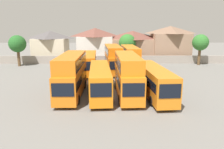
# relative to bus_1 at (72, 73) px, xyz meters

# --- Properties ---
(ground) EXTENTS (140.00, 140.00, 0.00)m
(ground) POSITION_rel_bus_1_xyz_m (5.01, 18.04, -2.85)
(ground) COLOR slate
(depot_boundary_wall) EXTENTS (56.00, 0.50, 1.80)m
(depot_boundary_wall) POSITION_rel_bus_1_xyz_m (5.01, 23.17, -1.95)
(depot_boundary_wall) COLOR gray
(depot_boundary_wall) RESTS_ON ground
(bus_1) EXTENTS (2.68, 10.44, 5.08)m
(bus_1) POSITION_rel_bus_1_xyz_m (0.00, 0.00, 0.00)
(bus_1) COLOR orange
(bus_1) RESTS_ON ground
(bus_2) EXTENTS (3.10, 11.76, 3.49)m
(bus_2) POSITION_rel_bus_1_xyz_m (3.48, 0.26, -0.86)
(bus_2) COLOR orange
(bus_2) RESTS_ON ground
(bus_3) EXTENTS (2.90, 10.33, 5.07)m
(bus_3) POSITION_rel_bus_1_xyz_m (6.88, -0.22, -0.01)
(bus_3) COLOR orange
(bus_3) RESTS_ON ground
(bus_4) EXTENTS (3.25, 11.83, 3.53)m
(bus_4) POSITION_rel_bus_1_xyz_m (10.11, -0.24, -0.84)
(bus_4) COLOR orange
(bus_4) RESTS_ON ground
(bus_5) EXTENTS (3.12, 12.06, 3.50)m
(bus_5) POSITION_rel_bus_1_xyz_m (0.84, 13.44, -0.86)
(bus_5) COLOR orange
(bus_5) RESTS_ON ground
(bus_6) EXTENTS (3.36, 10.39, 4.95)m
(bus_6) POSITION_rel_bus_1_xyz_m (5.35, 13.51, -0.07)
(bus_6) COLOR orange
(bus_6) RESTS_ON ground
(bus_7) EXTENTS (2.99, 10.34, 4.81)m
(bus_7) POSITION_rel_bus_1_xyz_m (8.48, 13.33, -0.14)
(bus_7) COLOR orange
(bus_7) RESTS_ON ground
(house_terrace_left) EXTENTS (8.47, 7.45, 7.36)m
(house_terrace_left) POSITION_rel_bus_1_xyz_m (-10.27, 29.02, 0.90)
(house_terrace_left) COLOR beige
(house_terrace_left) RESTS_ON ground
(house_terrace_centre) EXTENTS (9.20, 6.93, 8.05)m
(house_terrace_centre) POSITION_rel_bus_1_xyz_m (1.01, 29.40, 1.25)
(house_terrace_centre) COLOR silver
(house_terrace_centre) RESTS_ON ground
(house_terrace_right) EXTENTS (10.74, 7.20, 7.33)m
(house_terrace_right) POSITION_rel_bus_1_xyz_m (10.51, 29.02, 0.88)
(house_terrace_right) COLOR #9E7A60
(house_terrace_right) RESTS_ON ground
(house_terrace_far_right) EXTENTS (9.49, 8.01, 8.53)m
(house_terrace_far_right) POSITION_rel_bus_1_xyz_m (19.99, 28.73, 1.49)
(house_terrace_far_right) COLOR #9E7A60
(house_terrace_far_right) RESTS_ON ground
(tree_left_of_lot) EXTENTS (3.53, 3.53, 6.76)m
(tree_left_of_lot) POSITION_rel_bus_1_xyz_m (24.62, 21.17, 2.05)
(tree_left_of_lot) COLOR brown
(tree_left_of_lot) RESTS_ON ground
(tree_behind_wall) EXTENTS (3.63, 3.63, 6.63)m
(tree_behind_wall) POSITION_rel_bus_1_xyz_m (-14.92, 20.17, 1.88)
(tree_behind_wall) COLOR brown
(tree_behind_wall) RESTS_ON ground
(tree_right_of_lot) EXTENTS (4.09, 4.09, 6.66)m
(tree_right_of_lot) POSITION_rel_bus_1_xyz_m (8.96, 25.67, 1.74)
(tree_right_of_lot) COLOR brown
(tree_right_of_lot) RESTS_ON ground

